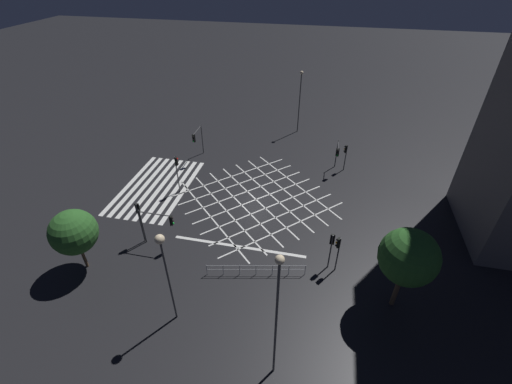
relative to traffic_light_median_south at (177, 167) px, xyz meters
name	(u,v)px	position (x,y,z in m)	size (l,w,h in m)	color
ground_plane	(256,199)	(-0.30, 8.21, -3.02)	(200.00, 200.00, 0.00)	black
road_markings	(194,193)	(0.02, 1.56, -3.02)	(17.67, 23.37, 0.01)	silver
traffic_light_median_south	(177,167)	(0.00, 0.00, 0.00)	(0.36, 0.39, 4.24)	#424244
traffic_light_nw_main	(337,152)	(-7.63, 15.99, -0.48)	(2.10, 0.36, 3.49)	#424244
traffic_light_se_cross	(159,221)	(7.90, 1.69, -0.36)	(0.36, 3.09, 3.58)	#424244
traffic_light_ne_main	(332,244)	(7.35, 15.92, -0.53)	(0.39, 0.36, 3.48)	#424244
traffic_light_se_main	(139,215)	(7.75, -0.14, -0.08)	(0.39, 0.36, 4.12)	#424244
traffic_light_sw_main	(197,138)	(-7.08, -0.44, -0.14)	(2.84, 0.36, 3.90)	#424244
traffic_light_ne_cross	(338,247)	(7.64, 16.41, -0.54)	(0.36, 0.39, 3.48)	#424244
traffic_light_nw_cross	(345,152)	(-8.20, 16.93, -0.70)	(0.36, 0.39, 3.25)	#424244
street_lamp_east	(300,93)	(-17.43, 10.49, 2.60)	(0.46, 0.46, 8.46)	#424244
street_lamp_west	(164,258)	(14.46, 5.69, 2.95)	(0.60, 0.60, 7.81)	#424244
street_lamp_far	(277,304)	(16.72, 13.03, 3.60)	(0.47, 0.47, 10.05)	#424244
street_tree_near	(74,232)	(11.58, -3.37, 0.72)	(3.55, 3.55, 5.52)	brown
street_tree_far	(408,257)	(10.04, 20.68, 1.81)	(3.92, 3.92, 6.82)	brown
pedestrian_railing	(256,269)	(9.49, 10.35, -2.36)	(1.71, 7.68, 1.05)	#9EA0A5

